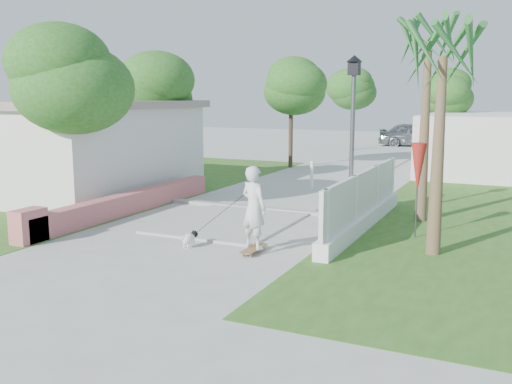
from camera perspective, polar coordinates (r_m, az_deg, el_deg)
The scene contains 21 objects.
ground at distance 12.11m, azimuth -11.51°, elevation -6.89°, with size 90.00×90.00×0.00m, color #B7B7B2.
path_strip at distance 30.30m, azimuth 11.56°, elevation 3.04°, with size 3.20×36.00×0.06m, color #B7B7B2.
curb at distance 17.14m, azimuth 0.46°, elevation -1.65°, with size 6.50×0.25×0.10m, color #999993.
grass_left at distance 22.50m, azimuth -13.78°, elevation 0.66°, with size 8.00×20.00×0.01m, color #345A1C.
pink_wall at distance 16.75m, azimuth -13.42°, elevation -1.28°, with size 0.45×8.20×0.80m.
house_left at distance 21.49m, azimuth -19.38°, elevation 4.37°, with size 8.40×7.40×3.23m.
lattice_fence at distance 15.01m, azimuth 10.74°, elevation -1.52°, with size 0.35×7.00×1.50m.
building_right at distance 27.39m, azimuth 22.96°, elevation 4.47°, with size 6.00×8.00×2.60m, color silver.
street_lamp at distance 15.38m, azimuth 9.61°, elevation 5.85°, with size 0.44×0.44×4.44m.
bollard at distance 20.65m, azimuth 5.60°, elevation 1.73°, with size 0.14×0.14×1.09m.
patio_umbrella at distance 14.07m, azimuth 15.91°, elevation 2.25°, with size 0.36×0.36×2.30m.
tree_left_near at distance 16.80m, azimuth -18.35°, elevation 10.57°, with size 3.60×3.60×5.28m.
tree_left_mid at distance 21.71m, azimuth -10.17°, elevation 9.72°, with size 3.20×3.20×4.85m.
tree_path_left at distance 27.17m, azimuth 3.56°, elevation 10.49°, with size 3.40×3.40×5.23m.
tree_path_right at distance 29.51m, azimuth 17.94°, elevation 9.35°, with size 3.00×3.00×4.79m.
tree_path_far at distance 36.60m, azimuth 9.70°, elevation 10.15°, with size 3.20×3.20×5.17m.
palm_far at distance 16.01m, azimuth 16.85°, elevation 13.10°, with size 1.80×1.80×5.30m.
palm_near at distance 12.60m, azimuth 18.16°, elevation 11.66°, with size 1.80×1.80×4.70m.
skateboarder at distance 12.37m, azimuth -0.76°, elevation -1.70°, with size 1.92×0.97×1.92m.
dog at distance 13.05m, azimuth -6.64°, elevation -4.63°, with size 0.31×0.54×0.37m.
parked_car at distance 39.59m, azimuth 15.71°, elevation 5.53°, with size 1.94×4.83×1.64m, color #B4B7BC.
Camera 1 is at (6.99, -9.29, 3.40)m, focal length 40.00 mm.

